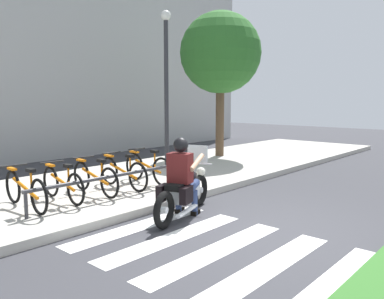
{
  "coord_description": "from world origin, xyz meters",
  "views": [
    {
      "loc": [
        -5.08,
        -3.15,
        2.07
      ],
      "look_at": [
        0.97,
        2.26,
        1.03
      ],
      "focal_mm": 36.07,
      "sensor_mm": 36.0,
      "label": 1
    }
  ],
  "objects_px": {
    "bicycle_4": "(148,168)",
    "tree_near_rack": "(220,53)",
    "bicycle_0": "(25,190)",
    "bike_rack": "(111,178)",
    "street_lamp": "(166,77)",
    "motorcycle": "(184,191)",
    "bicycle_3": "(123,173)",
    "rider": "(182,172)",
    "bicycle_2": "(95,178)",
    "bicycle_1": "(62,184)"
  },
  "relations": [
    {
      "from": "bicycle_1",
      "to": "bicycle_3",
      "type": "distance_m",
      "value": 1.44
    },
    {
      "from": "bicycle_4",
      "to": "tree_near_rack",
      "type": "relative_size",
      "value": 0.33
    },
    {
      "from": "bicycle_0",
      "to": "tree_near_rack",
      "type": "xyz_separation_m",
      "value": [
        7.55,
        1.51,
        3.13
      ]
    },
    {
      "from": "motorcycle",
      "to": "bicycle_2",
      "type": "bearing_deg",
      "value": 104.02
    },
    {
      "from": "tree_near_rack",
      "to": "bicycle_4",
      "type": "bearing_deg",
      "value": -162.04
    },
    {
      "from": "motorcycle",
      "to": "street_lamp",
      "type": "height_order",
      "value": "street_lamp"
    },
    {
      "from": "bicycle_4",
      "to": "street_lamp",
      "type": "distance_m",
      "value": 3.0
    },
    {
      "from": "bicycle_2",
      "to": "rider",
      "type": "bearing_deg",
      "value": -78.13
    },
    {
      "from": "street_lamp",
      "to": "tree_near_rack",
      "type": "distance_m",
      "value": 3.12
    },
    {
      "from": "rider",
      "to": "bicycle_0",
      "type": "bearing_deg",
      "value": 132.46
    },
    {
      "from": "bicycle_3",
      "to": "street_lamp",
      "type": "bearing_deg",
      "value": 24.56
    },
    {
      "from": "bicycle_0",
      "to": "bicycle_3",
      "type": "bearing_deg",
      "value": -0.01
    },
    {
      "from": "bicycle_2",
      "to": "bicycle_3",
      "type": "xyz_separation_m",
      "value": [
        0.72,
        -0.0,
        0.01
      ]
    },
    {
      "from": "bicycle_3",
      "to": "bike_rack",
      "type": "distance_m",
      "value": 0.91
    },
    {
      "from": "bicycle_2",
      "to": "bicycle_4",
      "type": "height_order",
      "value": "bicycle_4"
    },
    {
      "from": "rider",
      "to": "bicycle_2",
      "type": "bearing_deg",
      "value": 101.87
    },
    {
      "from": "bike_rack",
      "to": "bicycle_0",
      "type": "bearing_deg",
      "value": 158.91
    },
    {
      "from": "tree_near_rack",
      "to": "street_lamp",
      "type": "bearing_deg",
      "value": -172.29
    },
    {
      "from": "motorcycle",
      "to": "rider",
      "type": "relative_size",
      "value": 1.44
    },
    {
      "from": "bicycle_2",
      "to": "street_lamp",
      "type": "xyz_separation_m",
      "value": [
        3.15,
        1.11,
        2.21
      ]
    },
    {
      "from": "motorcycle",
      "to": "tree_near_rack",
      "type": "relative_size",
      "value": 0.41
    },
    {
      "from": "rider",
      "to": "street_lamp",
      "type": "xyz_separation_m",
      "value": [
        2.73,
        3.15,
        1.88
      ]
    },
    {
      "from": "rider",
      "to": "bicycle_2",
      "type": "distance_m",
      "value": 2.11
    },
    {
      "from": "motorcycle",
      "to": "rider",
      "type": "xyz_separation_m",
      "value": [
        -0.08,
        -0.02,
        0.36
      ]
    },
    {
      "from": "bike_rack",
      "to": "street_lamp",
      "type": "distance_m",
      "value": 4.16
    },
    {
      "from": "bicycle_2",
      "to": "bicycle_4",
      "type": "xyz_separation_m",
      "value": [
        1.44,
        -0.0,
        0.02
      ]
    },
    {
      "from": "bicycle_3",
      "to": "bike_rack",
      "type": "relative_size",
      "value": 0.49
    },
    {
      "from": "street_lamp",
      "to": "motorcycle",
      "type": "bearing_deg",
      "value": -130.23
    },
    {
      "from": "bike_rack",
      "to": "bicycle_2",
      "type": "bearing_deg",
      "value": 89.98
    },
    {
      "from": "motorcycle",
      "to": "bicycle_0",
      "type": "distance_m",
      "value": 2.8
    },
    {
      "from": "bicycle_2",
      "to": "bicycle_3",
      "type": "distance_m",
      "value": 0.72
    },
    {
      "from": "rider",
      "to": "bicycle_1",
      "type": "relative_size",
      "value": 0.91
    },
    {
      "from": "bicycle_1",
      "to": "street_lamp",
      "type": "bearing_deg",
      "value": 16.03
    },
    {
      "from": "motorcycle",
      "to": "tree_near_rack",
      "type": "bearing_deg",
      "value": 32.22
    },
    {
      "from": "rider",
      "to": "bicycle_0",
      "type": "height_order",
      "value": "rider"
    },
    {
      "from": "bicycle_3",
      "to": "bicycle_4",
      "type": "height_order",
      "value": "bicycle_4"
    },
    {
      "from": "street_lamp",
      "to": "tree_near_rack",
      "type": "height_order",
      "value": "tree_near_rack"
    },
    {
      "from": "rider",
      "to": "bicycle_3",
      "type": "distance_m",
      "value": 2.08
    },
    {
      "from": "motorcycle",
      "to": "bicycle_0",
      "type": "xyz_separation_m",
      "value": [
        -1.94,
        2.02,
        0.04
      ]
    },
    {
      "from": "motorcycle",
      "to": "rider",
      "type": "height_order",
      "value": "rider"
    },
    {
      "from": "motorcycle",
      "to": "bicycle_3",
      "type": "distance_m",
      "value": 2.03
    },
    {
      "from": "bicycle_2",
      "to": "bicycle_3",
      "type": "height_order",
      "value": "bicycle_3"
    },
    {
      "from": "bike_rack",
      "to": "street_lamp",
      "type": "bearing_deg",
      "value": 27.85
    },
    {
      "from": "bicycle_0",
      "to": "bike_rack",
      "type": "distance_m",
      "value": 1.54
    },
    {
      "from": "bicycle_1",
      "to": "bicycle_2",
      "type": "height_order",
      "value": "bicycle_2"
    },
    {
      "from": "bicycle_0",
      "to": "bike_rack",
      "type": "relative_size",
      "value": 0.49
    },
    {
      "from": "bicycle_0",
      "to": "bicycle_4",
      "type": "distance_m",
      "value": 2.88
    },
    {
      "from": "tree_near_rack",
      "to": "bicycle_3",
      "type": "bearing_deg",
      "value": -164.32
    },
    {
      "from": "bicycle_3",
      "to": "bicycle_4",
      "type": "relative_size",
      "value": 1.02
    },
    {
      "from": "tree_near_rack",
      "to": "bicycle_1",
      "type": "bearing_deg",
      "value": -167.51
    }
  ]
}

